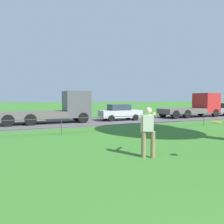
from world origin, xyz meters
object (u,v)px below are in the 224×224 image
object	(u,v)px
person_thrower	(148,130)
flatbed_truck_center	(197,106)
frisbee	(217,122)
car_silver_far_right	(120,112)
flatbed_truck_right	(60,109)

from	to	relation	value
person_thrower	flatbed_truck_center	world-z (taller)	flatbed_truck_center
person_thrower	frisbee	bearing A→B (deg)	-37.53
car_silver_far_right	flatbed_truck_right	bearing A→B (deg)	178.97
frisbee	flatbed_truck_right	bearing A→B (deg)	101.98
car_silver_far_right	flatbed_truck_center	bearing A→B (deg)	1.00
car_silver_far_right	flatbed_truck_center	xyz separation A→B (m)	(9.87, 0.17, 0.44)
car_silver_far_right	flatbed_truck_center	distance (m)	9.88
person_thrower	flatbed_truck_center	distance (m)	18.98
frisbee	flatbed_truck_right	size ratio (longest dim) A/B	0.05
flatbed_truck_right	car_silver_far_right	distance (m)	5.72
frisbee	flatbed_truck_center	xyz separation A→B (m)	(12.69, 13.67, -0.10)
frisbee	car_silver_far_right	bearing A→B (deg)	78.22
frisbee	flatbed_truck_right	xyz separation A→B (m)	(-2.89, 13.60, -0.10)
person_thrower	flatbed_truck_right	world-z (taller)	flatbed_truck_right
frisbee	flatbed_truck_center	world-z (taller)	flatbed_truck_center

